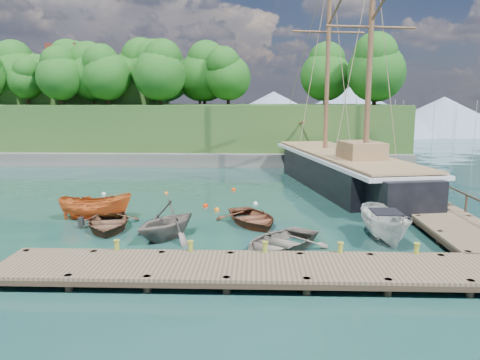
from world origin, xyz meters
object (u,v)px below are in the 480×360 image
object	(u,v)px
rowboat_3	(279,250)
motorboat_orange	(96,219)
rowboat_1	(167,238)
rowboat_0	(108,229)
schooner	(342,173)
cabin_boat_white	(384,241)
rowboat_2	(252,224)

from	to	relation	value
rowboat_3	motorboat_orange	world-z (taller)	motorboat_orange
rowboat_1	motorboat_orange	distance (m)	5.88
rowboat_0	schooner	xyz separation A→B (m)	(14.17, 11.80, 1.13)
rowboat_3	cabin_boat_white	bearing A→B (deg)	54.17
rowboat_0	cabin_boat_white	xyz separation A→B (m)	(13.79, -1.59, 0.00)
cabin_boat_white	rowboat_1	bearing A→B (deg)	176.41
rowboat_2	schooner	distance (m)	12.60
rowboat_2	rowboat_3	world-z (taller)	rowboat_3
rowboat_1	rowboat_2	xyz separation A→B (m)	(4.11, 2.76, 0.00)
motorboat_orange	rowboat_3	bearing A→B (deg)	-123.92
rowboat_3	motorboat_orange	bearing A→B (deg)	-170.60
motorboat_orange	cabin_boat_white	world-z (taller)	cabin_boat_white
rowboat_2	motorboat_orange	bearing A→B (deg)	151.71
rowboat_0	rowboat_1	world-z (taller)	rowboat_1
rowboat_1	motorboat_orange	bearing A→B (deg)	174.71
rowboat_1	rowboat_3	size ratio (longest dim) A/B	0.80
rowboat_2	motorboat_orange	distance (m)	8.81
rowboat_1	rowboat_3	distance (m)	5.58
rowboat_1	motorboat_orange	size ratio (longest dim) A/B	0.93
rowboat_0	cabin_boat_white	size ratio (longest dim) A/B	0.96
rowboat_0	rowboat_2	size ratio (longest dim) A/B	1.00
rowboat_1	cabin_boat_white	distance (m)	10.44
rowboat_1	schooner	world-z (taller)	schooner
schooner	cabin_boat_white	bearing A→B (deg)	-102.95
rowboat_0	rowboat_3	xyz separation A→B (m)	(8.70, -3.18, 0.00)
motorboat_orange	rowboat_0	bearing A→B (deg)	-153.33
rowboat_0	motorboat_orange	bearing A→B (deg)	110.92
rowboat_2	cabin_boat_white	distance (m)	6.91
rowboat_2	schooner	world-z (taller)	schooner
rowboat_0	rowboat_3	size ratio (longest dim) A/B	0.93
rowboat_0	rowboat_2	distance (m)	7.56
rowboat_0	motorboat_orange	size ratio (longest dim) A/B	1.08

